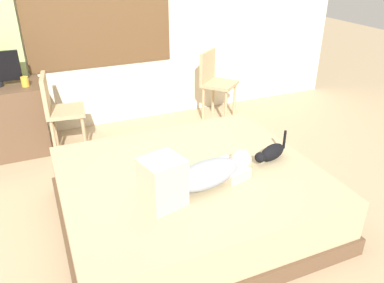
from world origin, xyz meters
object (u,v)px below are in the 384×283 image
object	(u,v)px
bed	(190,197)
cat	(271,153)
desk	(0,121)
cup	(25,82)
chair_spare	(215,80)
person_lying	(196,175)
chair_by_desk	(58,108)

from	to	relation	value
bed	cat	world-z (taller)	cat
desk	cup	world-z (taller)	cup
cat	desk	distance (m)	2.82
cat	chair_spare	world-z (taller)	chair_spare
person_lying	chair_by_desk	world-z (taller)	chair_by_desk
person_lying	desk	bearing A→B (deg)	122.58
bed	desk	bearing A→B (deg)	126.67
person_lying	chair_by_desk	distance (m)	2.00
desk	cup	xyz separation A→B (m)	(0.32, -0.10, 0.42)
cat	cup	distance (m)	2.53
desk	cat	bearing A→B (deg)	-43.39
chair_by_desk	chair_spare	bearing A→B (deg)	6.00
cat	desk	size ratio (longest dim) A/B	0.38
cup	chair_spare	distance (m)	2.19
chair_by_desk	chair_spare	distance (m)	1.92
bed	chair_spare	size ratio (longest dim) A/B	2.30
cup	person_lying	bearing A→B (deg)	-62.91
person_lying	cat	world-z (taller)	person_lying
cup	chair_spare	size ratio (longest dim) A/B	0.11
bed	chair_spare	world-z (taller)	chair_spare
desk	chair_by_desk	world-z (taller)	chair_by_desk
bed	cat	size ratio (longest dim) A/B	5.72
cat	chair_spare	xyz separation A→B (m)	(0.44, 1.91, -0.01)
chair_spare	cat	bearing A→B (deg)	-102.98
cat	desk	bearing A→B (deg)	136.61
desk	chair_by_desk	size ratio (longest dim) A/B	1.05
person_lying	cat	bearing A→B (deg)	11.03
desk	chair_by_desk	bearing A→B (deg)	-20.81
bed	desk	distance (m)	2.31
person_lying	chair_spare	xyz separation A→B (m)	(1.16, 2.05, -0.06)
bed	chair_by_desk	size ratio (longest dim) A/B	2.30
person_lying	desk	xyz separation A→B (m)	(-1.33, 2.07, -0.20)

